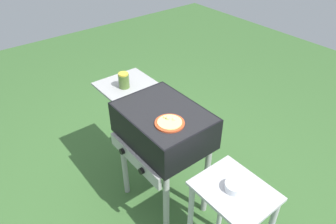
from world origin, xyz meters
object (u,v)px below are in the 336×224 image
sauce_jar (124,80)px  prep_table (231,212)px  grill (162,127)px  pizza_cheese (170,123)px  topping_bowl_near (234,187)px

sauce_jar → prep_table: sauce_jar is taller
grill → prep_table: (0.67, 0.00, -0.24)m
pizza_cheese → sauce_jar: 0.56m
pizza_cheese → prep_table: size_ratio=0.26×
pizza_cheese → topping_bowl_near: pizza_cheese is taller
grill → pizza_cheese: 0.22m
sauce_jar → prep_table: size_ratio=0.16×
sauce_jar → topping_bowl_near: bearing=1.8°
grill → pizza_cheese: pizza_cheese is taller
topping_bowl_near → sauce_jar: bearing=-178.2°
sauce_jar → prep_table: (1.09, 0.04, -0.44)m
pizza_cheese → grill: bearing=161.3°
sauce_jar → topping_bowl_near: 1.10m
grill → pizza_cheese: bearing=-18.7°
prep_table → topping_bowl_near: (-0.01, -0.00, 0.22)m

